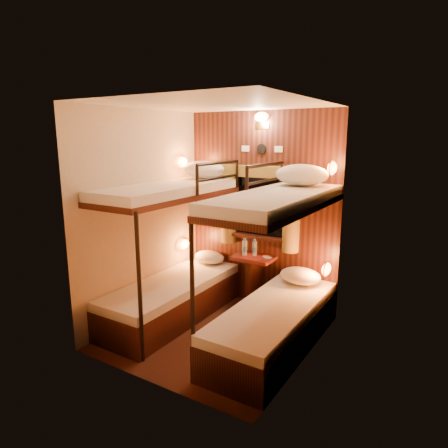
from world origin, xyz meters
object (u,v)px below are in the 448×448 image
Objects in this scene: table at (253,275)px; bottle_left at (245,248)px; bunk_right at (275,295)px; bottle_right at (255,248)px; bunk_left at (172,272)px.

table is 0.35m from bottle_left.
bunk_right is at bearing -44.97° from bottle_left.
bottle_left reaches higher than bottle_right.
bottle_left is at bearing -169.22° from table.
bottle_left is at bearing 135.03° from bunk_right.
bunk_right is 9.08× the size of bottle_right.
bunk_right reaches higher than table.
table is at bearing 10.78° from bottle_left.
bunk_left is at bearing 180.00° from bunk_right.
bunk_left is 1.00× the size of bunk_right.
bottle_left is (-0.11, -0.02, 0.33)m from table.
table is 2.94× the size of bottle_left.
bunk_right is 1.02m from table.
bunk_left is 1.06m from bottle_right.
table is (-0.65, 0.78, -0.14)m from bunk_right.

